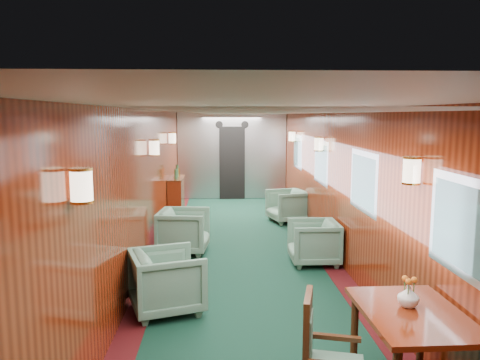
# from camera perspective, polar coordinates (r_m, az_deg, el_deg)

# --- Properties ---
(room) EXTENTS (12.00, 12.10, 2.40)m
(room) POSITION_cam_1_polar(r_m,az_deg,el_deg) (6.97, 0.56, 2.37)
(room) COLOR #0D3123
(room) RESTS_ON ground
(bulkhead) EXTENTS (2.98, 0.17, 2.39)m
(bulkhead) POSITION_cam_1_polar(r_m,az_deg,el_deg) (12.90, -0.98, 2.93)
(bulkhead) COLOR #A7AAAE
(bulkhead) RESTS_ON ground
(windows_right) EXTENTS (0.02, 8.60, 0.80)m
(windows_right) POSITION_cam_1_polar(r_m,az_deg,el_deg) (7.47, 11.90, 1.15)
(windows_right) COLOR #B3B6BB
(windows_right) RESTS_ON ground
(wall_sconces) EXTENTS (2.97, 7.97, 0.25)m
(wall_sconces) POSITION_cam_1_polar(r_m,az_deg,el_deg) (7.52, 0.31, 3.96)
(wall_sconces) COLOR #FFEAC6
(wall_sconces) RESTS_ON ground
(dining_table) EXTENTS (0.77, 1.09, 0.81)m
(dining_table) POSITION_cam_1_polar(r_m,az_deg,el_deg) (4.03, 20.21, -16.49)
(dining_table) COLOR maroon
(dining_table) RESTS_ON ground
(side_chair) EXTENTS (0.53, 0.55, 0.99)m
(side_chair) POSITION_cam_1_polar(r_m,az_deg,el_deg) (3.80, 10.06, -20.07)
(side_chair) COLOR #204C3F
(side_chair) RESTS_ON ground
(credenza) EXTENTS (0.32, 1.02, 1.19)m
(credenza) POSITION_cam_1_polar(r_m,az_deg,el_deg) (10.69, -7.77, -2.06)
(credenza) COLOR maroon
(credenza) RESTS_ON ground
(flower_vase) EXTENTS (0.21, 0.21, 0.17)m
(flower_vase) POSITION_cam_1_polar(r_m,az_deg,el_deg) (4.02, 19.84, -13.18)
(flower_vase) COLOR beige
(flower_vase) RESTS_ON dining_table
(armchair_left_near) EXTENTS (1.02, 1.00, 0.74)m
(armchair_left_near) POSITION_cam_1_polar(r_m,az_deg,el_deg) (5.71, -8.89, -12.06)
(armchair_left_near) COLOR #204C3F
(armchair_left_near) RESTS_ON ground
(armchair_left_far) EXTENTS (0.90, 0.88, 0.75)m
(armchair_left_far) POSITION_cam_1_polar(r_m,az_deg,el_deg) (7.97, -6.87, -6.20)
(armchair_left_far) COLOR #204C3F
(armchair_left_far) RESTS_ON ground
(armchair_right_near) EXTENTS (0.76, 0.74, 0.68)m
(armchair_right_near) POSITION_cam_1_polar(r_m,az_deg,el_deg) (7.44, 8.96, -7.50)
(armchair_right_near) COLOR #204C3F
(armchair_right_near) RESTS_ON ground
(armchair_right_far) EXTENTS (0.95, 0.94, 0.70)m
(armchair_right_far) POSITION_cam_1_polar(r_m,az_deg,el_deg) (10.22, 5.80, -3.16)
(armchair_right_far) COLOR #204C3F
(armchair_right_far) RESTS_ON ground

